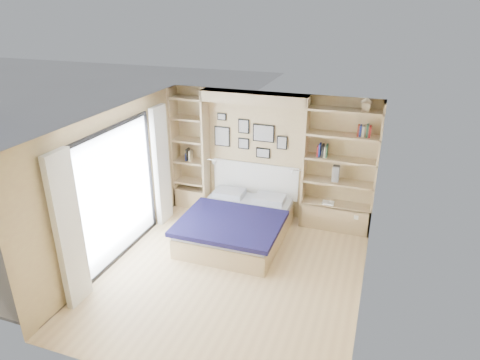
% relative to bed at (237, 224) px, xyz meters
% --- Properties ---
extents(ground, '(4.50, 4.50, 0.00)m').
position_rel_bed_xyz_m(ground, '(0.30, -1.13, -0.28)').
color(ground, '#DCBB85').
rests_on(ground, ground).
extents(room_shell, '(4.50, 4.50, 4.50)m').
position_rel_bed_xyz_m(room_shell, '(-0.09, 0.39, 0.80)').
color(room_shell, tan).
rests_on(room_shell, ground).
extents(bed, '(1.75, 2.20, 1.07)m').
position_rel_bed_xyz_m(bed, '(0.00, 0.00, 0.00)').
color(bed, tan).
rests_on(bed, ground).
extents(photo_gallery, '(1.48, 0.02, 0.82)m').
position_rel_bed_xyz_m(photo_gallery, '(-0.15, 1.10, 1.33)').
color(photo_gallery, black).
rests_on(photo_gallery, ground).
extents(reading_lamps, '(1.92, 0.12, 0.15)m').
position_rel_bed_xyz_m(reading_lamps, '(-0.00, 0.87, 0.82)').
color(reading_lamps, silver).
rests_on(reading_lamps, ground).
extents(shelf_decor, '(3.54, 0.23, 2.03)m').
position_rel_bed_xyz_m(shelf_decor, '(1.35, 0.94, 1.40)').
color(shelf_decor, '#A51E1E').
rests_on(shelf_decor, ground).
extents(deck, '(3.20, 4.00, 0.05)m').
position_rel_bed_xyz_m(deck, '(-3.30, -1.13, -0.28)').
color(deck, brown).
rests_on(deck, ground).
extents(deck_chair, '(0.71, 0.94, 0.84)m').
position_rel_bed_xyz_m(deck_chair, '(-3.45, -0.89, 0.12)').
color(deck_chair, tan).
rests_on(deck_chair, ground).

